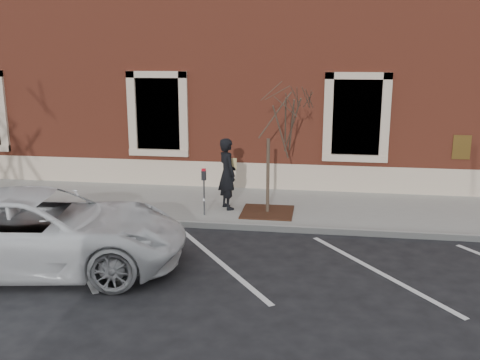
% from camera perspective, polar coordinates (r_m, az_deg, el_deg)
% --- Properties ---
extents(ground, '(120.00, 120.00, 0.00)m').
position_cam_1_polar(ground, '(13.28, -0.39, -5.22)').
color(ground, '#28282B').
rests_on(ground, ground).
extents(sidewalk_near, '(40.00, 3.50, 0.15)m').
position_cam_1_polar(sidewalk_near, '(14.91, 0.67, -2.81)').
color(sidewalk_near, gray).
rests_on(sidewalk_near, ground).
extents(curb_near, '(40.00, 0.12, 0.15)m').
position_cam_1_polar(curb_near, '(13.21, -0.43, -4.98)').
color(curb_near, '#9E9E99').
rests_on(curb_near, ground).
extents(parking_stripes, '(28.00, 4.40, 0.01)m').
position_cam_1_polar(parking_stripes, '(11.25, -2.18, -8.76)').
color(parking_stripes, silver).
rests_on(parking_stripes, ground).
extents(building_civic, '(40.00, 8.62, 8.00)m').
position_cam_1_polar(building_civic, '(20.26, 3.12, 12.72)').
color(building_civic, brown).
rests_on(building_civic, ground).
extents(man, '(0.76, 0.83, 1.91)m').
position_cam_1_polar(man, '(14.22, -1.37, 0.67)').
color(man, black).
rests_on(man, sidewalk_near).
extents(parking_meter, '(0.11, 0.09, 1.23)m').
position_cam_1_polar(parking_meter, '(13.67, -3.87, -0.32)').
color(parking_meter, '#595B60').
rests_on(parking_meter, sidewalk_near).
extents(tree_grate, '(1.34, 1.34, 0.03)m').
position_cam_1_polar(tree_grate, '(14.08, 2.94, -3.43)').
color(tree_grate, '#462016').
rests_on(tree_grate, sidewalk_near).
extents(sapling, '(2.15, 2.15, 3.58)m').
position_cam_1_polar(sapling, '(13.56, 3.07, 6.66)').
color(sapling, '#4B3E2D').
rests_on(sapling, sidewalk_near).
extents(white_truck, '(6.15, 3.65, 1.60)m').
position_cam_1_polar(white_truck, '(11.38, -20.49, -5.08)').
color(white_truck, silver).
rests_on(white_truck, ground).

